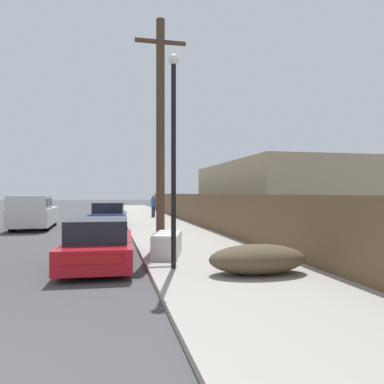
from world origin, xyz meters
TOP-DOWN VIEW (x-y plane):
  - sidewalk_curb at (5.30, 23.50)m, footprint 4.20×63.00m
  - discarded_fridge at (3.95, 7.95)m, footprint 1.17×1.95m
  - parked_sports_car_red at (2.01, 7.50)m, footprint 1.94×4.76m
  - car_parked_mid at (2.22, 18.50)m, footprint 2.14×4.34m
  - pickup_truck at (-1.79, 18.65)m, footprint 2.15×5.35m
  - utility_pole at (4.03, 10.12)m, footprint 1.80×0.30m
  - street_lamp at (3.81, 5.99)m, footprint 0.26×0.26m
  - brush_pile at (5.58, 5.00)m, footprint 2.28×1.25m
  - wooden_fence at (7.25, 19.23)m, footprint 0.08×42.01m
  - building_right_house at (11.64, 17.60)m, footprint 6.00×12.30m
  - pedestrian at (5.54, 25.85)m, footprint 0.34×0.34m

SIDE VIEW (x-z plane):
  - sidewalk_curb at x=5.30m, z-range 0.00..0.12m
  - discarded_fridge at x=3.95m, z-range 0.11..0.79m
  - brush_pile at x=5.58m, z-range 0.12..0.79m
  - parked_sports_car_red at x=2.01m, z-range -0.06..1.22m
  - car_parked_mid at x=2.22m, z-range -0.05..1.39m
  - pickup_truck at x=-1.79m, z-range 0.01..1.83m
  - pedestrian at x=5.54m, z-range 0.15..1.87m
  - wooden_fence at x=7.25m, z-range 0.12..1.91m
  - building_right_house at x=11.64m, z-range 0.00..3.70m
  - street_lamp at x=3.81m, z-range 0.51..5.73m
  - utility_pole at x=4.03m, z-range 0.23..8.21m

